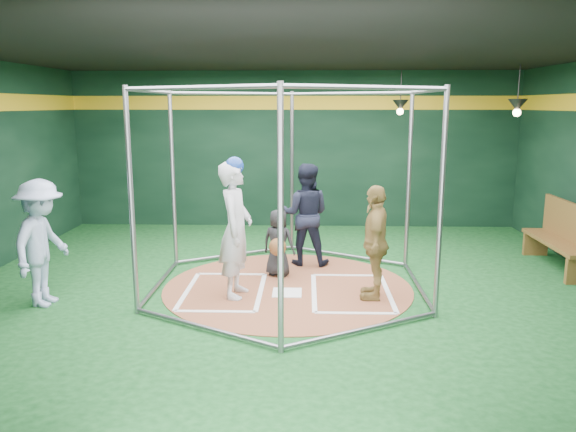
{
  "coord_description": "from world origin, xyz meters",
  "views": [
    {
      "loc": [
        0.28,
        -8.24,
        2.76
      ],
      "look_at": [
        0.0,
        0.1,
        1.1
      ],
      "focal_mm": 35.0,
      "sensor_mm": 36.0,
      "label": 1
    }
  ],
  "objects_px": {
    "visitor_leopard": "(375,242)",
    "dugout_bench": "(563,235)",
    "batter_figure": "(236,228)",
    "umpire": "(305,214)"
  },
  "relations": [
    {
      "from": "visitor_leopard",
      "to": "dugout_bench",
      "type": "relative_size",
      "value": 0.84
    },
    {
      "from": "batter_figure",
      "to": "dugout_bench",
      "type": "bearing_deg",
      "value": 16.53
    },
    {
      "from": "batter_figure",
      "to": "visitor_leopard",
      "type": "xyz_separation_m",
      "value": [
        2.0,
        -0.02,
        -0.18
      ]
    },
    {
      "from": "umpire",
      "to": "dugout_bench",
      "type": "relative_size",
      "value": 0.9
    },
    {
      "from": "batter_figure",
      "to": "dugout_bench",
      "type": "height_order",
      "value": "batter_figure"
    },
    {
      "from": "visitor_leopard",
      "to": "umpire",
      "type": "relative_size",
      "value": 0.93
    },
    {
      "from": "visitor_leopard",
      "to": "dugout_bench",
      "type": "distance_m",
      "value": 3.75
    },
    {
      "from": "umpire",
      "to": "dugout_bench",
      "type": "distance_m",
      "value": 4.39
    },
    {
      "from": "batter_figure",
      "to": "dugout_bench",
      "type": "distance_m",
      "value": 5.62
    },
    {
      "from": "dugout_bench",
      "to": "visitor_leopard",
      "type": "bearing_deg",
      "value": -154.4
    }
  ]
}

